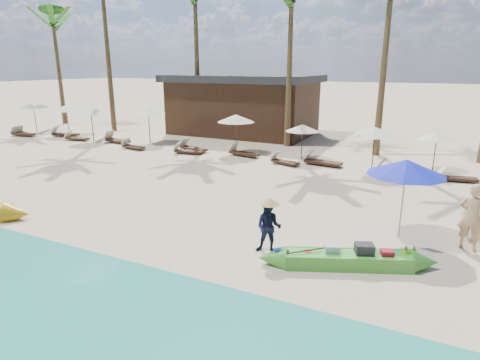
% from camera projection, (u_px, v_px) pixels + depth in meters
% --- Properties ---
extents(ground, '(240.00, 240.00, 0.00)m').
position_uv_depth(ground, '(233.00, 238.00, 11.95)').
color(ground, beige).
rests_on(ground, ground).
extents(wet_sand_strip, '(240.00, 4.50, 0.01)m').
position_uv_depth(wet_sand_strip, '(115.00, 336.00, 7.63)').
color(wet_sand_strip, tan).
rests_on(wet_sand_strip, ground).
extents(green_canoe, '(4.82, 2.26, 0.65)m').
position_uv_depth(green_canoe, '(347.00, 259.00, 10.21)').
color(green_canoe, green).
rests_on(green_canoe, ground).
extents(tourist, '(0.80, 0.64, 1.92)m').
position_uv_depth(tourist, '(472.00, 217.00, 11.01)').
color(tourist, tan).
rests_on(tourist, ground).
extents(vendor_green, '(0.80, 0.67, 1.46)m').
position_uv_depth(vendor_green, '(269.00, 227.00, 10.88)').
color(vendor_green, '#131835').
rests_on(vendor_green, ground).
extents(blue_umbrella, '(2.23, 2.23, 2.40)m').
position_uv_depth(blue_umbrella, '(406.00, 167.00, 11.43)').
color(blue_umbrella, '#99999E').
rests_on(blue_umbrella, ground).
extents(resort_parasol_0, '(2.22, 2.22, 2.29)m').
position_uv_depth(resort_parasol_0, '(33.00, 105.00, 30.60)').
color(resort_parasol_0, '#3D2619').
rests_on(resort_parasol_0, ground).
extents(lounger_0_left, '(1.93, 0.83, 0.64)m').
position_uv_depth(lounger_0_left, '(22.00, 133.00, 29.13)').
color(lounger_0_left, '#3D2619').
rests_on(lounger_0_left, ground).
extents(lounger_0_right, '(1.81, 1.03, 0.59)m').
position_uv_depth(lounger_0_right, '(22.00, 133.00, 29.55)').
color(lounger_0_right, '#3D2619').
rests_on(lounger_0_right, ground).
extents(resort_parasol_1, '(2.12, 2.12, 2.18)m').
position_uv_depth(resort_parasol_1, '(66.00, 108.00, 29.30)').
color(resort_parasol_1, '#3D2619').
rests_on(resort_parasol_1, ground).
extents(lounger_1_left, '(2.04, 1.21, 0.66)m').
position_uv_depth(lounger_1_left, '(64.00, 134.00, 28.90)').
color(lounger_1_left, '#3D2619').
rests_on(lounger_1_left, ground).
extents(lounger_1_right, '(1.78, 0.79, 0.58)m').
position_uv_depth(lounger_1_right, '(76.00, 138.00, 27.49)').
color(lounger_1_right, '#3D2619').
rests_on(lounger_1_right, ground).
extents(resort_parasol_2, '(2.23, 2.23, 2.29)m').
position_uv_depth(resort_parasol_2, '(91.00, 111.00, 26.75)').
color(resort_parasol_2, '#3D2619').
rests_on(resort_parasol_2, ground).
extents(lounger_2_left, '(2.04, 0.91, 0.67)m').
position_uv_depth(lounger_2_left, '(116.00, 139.00, 26.64)').
color(lounger_2_left, '#3D2619').
rests_on(lounger_2_left, ground).
extents(resort_parasol_3, '(2.26, 2.26, 2.33)m').
position_uv_depth(resort_parasol_3, '(148.00, 111.00, 26.17)').
color(resort_parasol_3, '#3D2619').
rests_on(resort_parasol_3, ground).
extents(lounger_3_left, '(1.70, 0.73, 0.56)m').
position_uv_depth(lounger_3_left, '(132.00, 146.00, 24.68)').
color(lounger_3_left, '#3D2619').
rests_on(lounger_3_left, ground).
extents(lounger_3_right, '(1.76, 0.78, 0.58)m').
position_uv_depth(lounger_3_right, '(186.00, 151.00, 23.34)').
color(lounger_3_right, '#3D2619').
rests_on(lounger_3_right, ground).
extents(resort_parasol_4, '(2.19, 2.19, 2.25)m').
position_uv_depth(resort_parasol_4, '(236.00, 118.00, 23.08)').
color(resort_parasol_4, '#3D2619').
rests_on(resort_parasol_4, ground).
extents(lounger_4_left, '(2.04, 1.10, 0.66)m').
position_uv_depth(lounger_4_left, '(192.00, 147.00, 24.13)').
color(lounger_4_left, '#3D2619').
rests_on(lounger_4_left, ground).
extents(lounger_4_right, '(1.97, 0.97, 0.64)m').
position_uv_depth(lounger_4_right, '(242.00, 152.00, 22.79)').
color(lounger_4_right, '#3D2619').
rests_on(lounger_4_right, ground).
extents(resort_parasol_5, '(1.86, 1.86, 1.92)m').
position_uv_depth(resort_parasol_5, '(302.00, 128.00, 21.57)').
color(resort_parasol_5, '#3D2619').
rests_on(resort_parasol_5, ground).
extents(lounger_5_left, '(1.70, 0.97, 0.55)m').
position_uv_depth(lounger_5_left, '(283.00, 161.00, 20.87)').
color(lounger_5_left, '#3D2619').
rests_on(lounger_5_left, ground).
extents(resort_parasol_6, '(2.10, 2.10, 2.17)m').
position_uv_depth(resort_parasol_6, '(375.00, 131.00, 18.99)').
color(resort_parasol_6, '#3D2619').
rests_on(resort_parasol_6, ground).
extents(lounger_6_left, '(2.05, 0.83, 0.68)m').
position_uv_depth(lounger_6_left, '(321.00, 161.00, 20.67)').
color(lounger_6_left, '#3D2619').
rests_on(lounger_6_left, ground).
extents(lounger_6_right, '(1.91, 0.77, 0.63)m').
position_uv_depth(lounger_6_right, '(395.00, 169.00, 19.07)').
color(lounger_6_right, '#3D2619').
rests_on(lounger_6_right, ground).
extents(resort_parasol_7, '(1.82, 1.82, 1.87)m').
position_uv_depth(resort_parasol_7, '(437.00, 136.00, 19.28)').
color(resort_parasol_7, '#3D2619').
rests_on(resort_parasol_7, ground).
extents(lounger_7_left, '(1.85, 1.00, 0.60)m').
position_uv_depth(lounger_7_left, '(415.00, 177.00, 17.83)').
color(lounger_7_left, '#3D2619').
rests_on(lounger_7_left, ground).
extents(lounger_7_right, '(1.77, 0.85, 0.58)m').
position_uv_depth(lounger_7_right, '(455.00, 177.00, 17.78)').
color(lounger_7_right, '#3D2619').
rests_on(lounger_7_right, ground).
extents(palm_0, '(2.08, 2.08, 9.90)m').
position_uv_depth(palm_0, '(54.00, 26.00, 33.45)').
color(palm_0, brown).
rests_on(palm_0, ground).
extents(palm_2, '(2.08, 2.08, 11.33)m').
position_uv_depth(palm_2, '(195.00, 0.00, 26.85)').
color(palm_2, brown).
rests_on(palm_2, ground).
extents(palm_3, '(2.08, 2.08, 10.52)m').
position_uv_depth(palm_3, '(292.00, 1.00, 23.34)').
color(palm_3, brown).
rests_on(palm_3, ground).
extents(pavilion_west, '(10.80, 6.60, 4.30)m').
position_uv_depth(pavilion_west, '(243.00, 104.00, 29.84)').
color(pavilion_west, '#3D2619').
rests_on(pavilion_west, ground).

